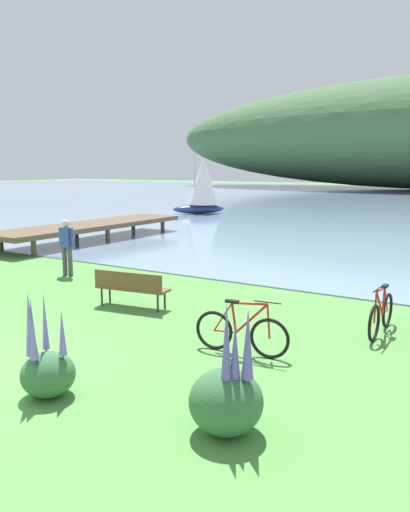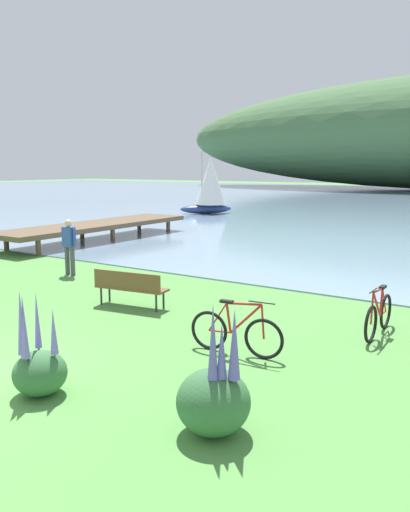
# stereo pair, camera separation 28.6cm
# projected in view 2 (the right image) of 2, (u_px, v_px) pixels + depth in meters

# --- Properties ---
(park_bench_near_camera) EXTENTS (1.85, 0.73, 0.88)m
(park_bench_near_camera) POSITION_uv_depth(u_px,v_px,m) (130.00, 286.00, 12.06)
(park_bench_near_camera) COLOR brown
(park_bench_near_camera) RESTS_ON ground
(bicycle_leaning_near_bench) EXTENTS (0.10, 1.77, 1.01)m
(bicycle_leaning_near_bench) POSITION_uv_depth(u_px,v_px,m) (379.00, 316.00, 10.06)
(bicycle_leaning_near_bench) COLOR black
(bicycle_leaning_near_bench) RESTS_ON ground
(bicycle_beside_path) EXTENTS (1.77, 0.26, 1.01)m
(bicycle_beside_path) POSITION_uv_depth(u_px,v_px,m) (236.00, 333.00, 9.04)
(bicycle_beside_path) COLOR black
(bicycle_beside_path) RESTS_ON ground
(person_at_shoreline) EXTENTS (0.61, 0.23, 1.71)m
(person_at_shoreline) POSITION_uv_depth(u_px,v_px,m) (69.00, 243.00, 15.63)
(person_at_shoreline) COLOR #4C4C51
(person_at_shoreline) RESTS_ON ground
(echium_bush_closest_to_camera) EXTENTS (0.93, 0.93, 1.72)m
(echium_bush_closest_to_camera) POSITION_uv_depth(u_px,v_px,m) (214.00, 398.00, 6.33)
(echium_bush_closest_to_camera) COLOR #386B3D
(echium_bush_closest_to_camera) RESTS_ON ground
(echium_bush_mid_cluster) EXTENTS (0.78, 0.78, 1.58)m
(echium_bush_mid_cluster) POSITION_uv_depth(u_px,v_px,m) (39.00, 367.00, 7.42)
(echium_bush_mid_cluster) COLOR #386B3D
(echium_bush_mid_cluster) RESTS_ON ground
(sailboat_far_off) EXTENTS (3.42, 3.42, 4.28)m
(sailboat_far_off) POSITION_uv_depth(u_px,v_px,m) (210.00, 185.00, 35.87)
(sailboat_far_off) COLOR navy
(sailboat_far_off) RESTS_ON bay_water
(pier_dock) EXTENTS (2.40, 10.00, 0.80)m
(pier_dock) POSITION_uv_depth(u_px,v_px,m) (97.00, 226.00, 22.99)
(pier_dock) COLOR brown
(pier_dock) RESTS_ON ground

